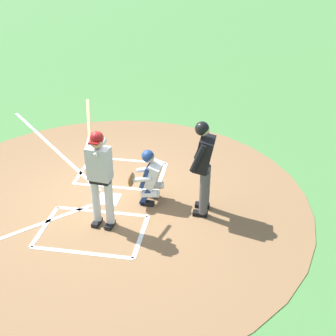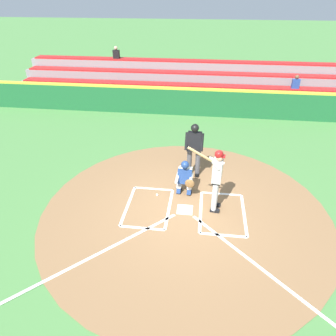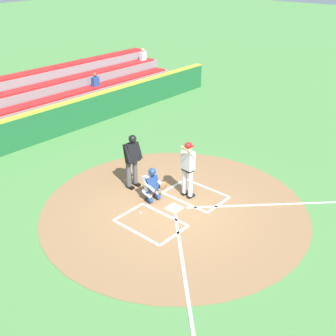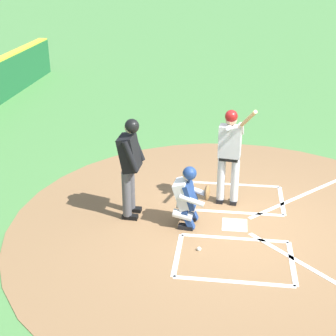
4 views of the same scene
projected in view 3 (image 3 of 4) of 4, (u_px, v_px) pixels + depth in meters
name	position (u px, v px, depth m)	size (l,w,h in m)	color
ground_plane	(174.00, 208.00, 12.72)	(120.00, 120.00, 0.00)	#4C8442
dirt_circle	(174.00, 208.00, 12.72)	(8.00, 8.00, 0.01)	olive
home_plate_and_chalk	(197.00, 219.00, 12.20)	(7.93, 4.91, 0.01)	white
batter	(188.00, 166.00, 12.85)	(0.99, 0.63, 2.13)	silver
catcher	(152.00, 184.00, 12.89)	(0.59, 0.65, 1.13)	black
plate_umpire	(132.00, 157.00, 13.42)	(0.59, 0.43, 1.86)	#4C4C51
baseball	(140.00, 213.00, 12.45)	(0.07, 0.07, 0.07)	white
backstop_wall	(32.00, 128.00, 16.82)	(22.00, 0.36, 1.31)	#1E6033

